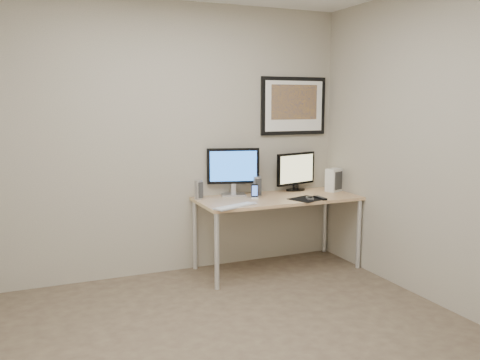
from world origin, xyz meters
The scene contains 14 objects.
floor centered at (0.00, 0.00, 0.00)m, with size 3.60×3.60×0.00m, color #4D3E30.
room centered at (0.00, 0.45, 1.64)m, with size 3.60×3.60×3.60m.
desk centered at (1.00, 1.35, 0.66)m, with size 1.60×0.70×0.73m.
framed_art centered at (1.35, 1.68, 1.62)m, with size 0.75×0.04×0.60m.
monitor_large centered at (0.63, 1.60, 1.00)m, with size 0.52×0.23×0.48m.
monitor_tv centered at (1.35, 1.61, 0.95)m, with size 0.51×0.17×0.40m.
speaker_left centered at (0.25, 1.56, 0.82)m, with size 0.07×0.07×0.18m, color #B8B8BD.
speaker_right centered at (0.83, 1.46, 0.83)m, with size 0.08×0.08×0.20m, color #B8B8BD.
phone_dock centered at (0.76, 1.36, 0.80)m, with size 0.07×0.07×0.15m, color black.
keyboard centered at (0.43, 1.07, 0.74)m, with size 0.44×0.12×0.02m, color silver.
mousepad centered at (1.21, 1.14, 0.73)m, with size 0.30×0.26×0.00m, color black.
mouse centered at (1.23, 1.11, 0.75)m, with size 0.05×0.09×0.03m, color black.
remote centered at (1.34, 1.10, 0.74)m, with size 0.05×0.18×0.02m, color black.
fan_unit centered at (1.70, 1.42, 0.85)m, with size 0.16×0.12×0.24m, color silver.
Camera 1 is at (-1.28, -3.04, 1.65)m, focal length 38.00 mm.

